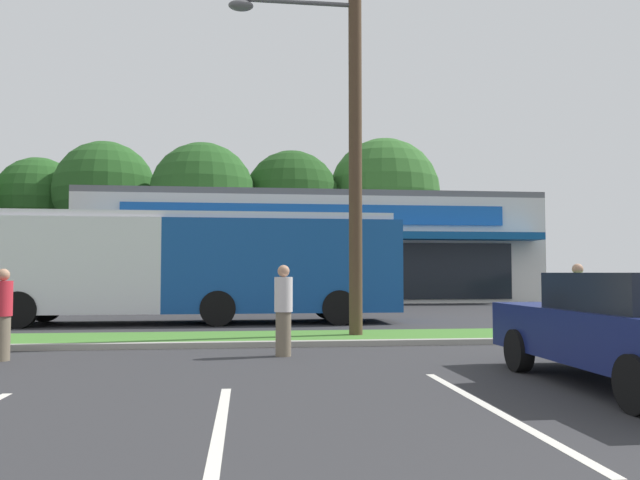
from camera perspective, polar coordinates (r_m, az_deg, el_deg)
grass_median at (r=14.20m, az=-6.09°, el=-8.77°), size 56.00×2.20×0.12m
curb_lip at (r=12.99m, az=-6.03°, el=-9.31°), size 56.00×0.24×0.12m
parking_stripe_1 at (r=6.15m, az=-9.13°, el=-17.01°), size 0.12×4.80×0.01m
parking_stripe_2 at (r=7.46m, az=15.24°, el=-14.43°), size 0.12×4.80×0.01m
storefront_building at (r=36.80m, az=-1.35°, el=-0.96°), size 23.08×14.33×5.56m
tree_left at (r=49.09m, az=-23.97°, el=3.30°), size 5.99×5.99×9.64m
tree_mid_left at (r=45.84m, az=-18.77°, el=4.14°), size 6.84×6.84×10.47m
tree_mid at (r=42.65m, az=-10.51°, el=4.02°), size 6.88×6.88×10.09m
tree_mid_right at (r=44.56m, az=-2.56°, el=3.80°), size 6.61×6.61×10.05m
tree_right at (r=46.87m, az=5.80°, el=4.14°), size 8.12×8.12×11.35m
utility_pole at (r=14.85m, az=2.65°, el=13.28°), size 3.03×2.40×10.60m
city_bus at (r=19.32m, az=-11.82°, el=-2.11°), size 12.59×2.75×3.25m
car_1 at (r=9.27m, az=26.23°, el=-7.15°), size 1.95×4.78×1.50m
car_2 at (r=25.87m, az=-17.59°, el=-4.38°), size 4.48×1.86×1.57m
car_3 at (r=28.93m, az=25.49°, el=-4.10°), size 4.22×1.88×1.49m
pedestrian_near_bench at (r=11.54m, az=-3.31°, el=-6.31°), size 0.33×0.33×1.64m
pedestrian_by_pole at (r=14.18m, az=22.20°, el=-5.37°), size 0.34×0.34×1.69m
pedestrian_mid at (r=12.19m, az=-26.63°, el=-5.99°), size 0.32×0.32×1.57m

